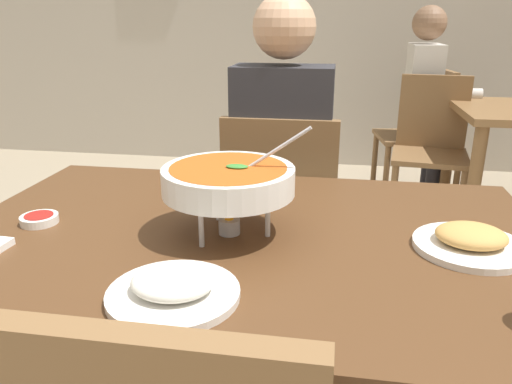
{
  "coord_description": "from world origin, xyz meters",
  "views": [
    {
      "loc": [
        0.2,
        -1.05,
        1.23
      ],
      "look_at": [
        0.0,
        0.15,
        0.8
      ],
      "focal_mm": 34.87,
      "sensor_mm": 36.0,
      "label": 1
    }
  ],
  "objects": [
    {
      "name": "dining_table_main",
      "position": [
        0.0,
        0.0,
        0.65
      ],
      "size": [
        1.39,
        0.92,
        0.75
      ],
      "color": "#51331C",
      "rests_on": "ground_plane"
    },
    {
      "name": "chair_diner_main",
      "position": [
        -0.0,
        0.75,
        0.51
      ],
      "size": [
        0.44,
        0.44,
        0.9
      ],
      "color": "brown",
      "rests_on": "ground_plane"
    },
    {
      "name": "sauce_dish",
      "position": [
        -0.51,
        -0.02,
        0.76
      ],
      "size": [
        0.09,
        0.09,
        0.02
      ],
      "color": "white",
      "rests_on": "dining_table_main"
    },
    {
      "name": "rice_plate",
      "position": [
        -0.07,
        -0.3,
        0.77
      ],
      "size": [
        0.24,
        0.24,
        0.06
      ],
      "color": "white",
      "rests_on": "dining_table_main"
    },
    {
      "name": "patron_bg_middle",
      "position": [
        0.79,
        2.48,
        0.75
      ],
      "size": [
        0.45,
        0.4,
        1.31
      ],
      "color": "#2D2D38",
      "rests_on": "ground_plane"
    },
    {
      "name": "appetizer_plate",
      "position": [
        0.5,
        -0.01,
        0.77
      ],
      "size": [
        0.24,
        0.24,
        0.06
      ],
      "color": "white",
      "rests_on": "dining_table_main"
    },
    {
      "name": "chair_bg_right",
      "position": [
        0.77,
        2.1,
        0.51
      ],
      "size": [
        0.49,
        0.49,
        0.9
      ],
      "color": "brown",
      "rests_on": "ground_plane"
    },
    {
      "name": "curry_bowl",
      "position": [
        -0.04,
        -0.01,
        0.88
      ],
      "size": [
        0.33,
        0.3,
        0.26
      ],
      "color": "silver",
      "rests_on": "dining_table_main"
    },
    {
      "name": "chair_bg_middle",
      "position": [
        0.8,
        2.54,
        0.51
      ],
      "size": [
        0.5,
        0.5,
        0.9
      ],
      "color": "brown",
      "rests_on": "ground_plane"
    },
    {
      "name": "diner_main",
      "position": [
        0.0,
        0.78,
        0.75
      ],
      "size": [
        0.4,
        0.45,
        1.31
      ],
      "color": "#2D2D38",
      "rests_on": "ground_plane"
    }
  ]
}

